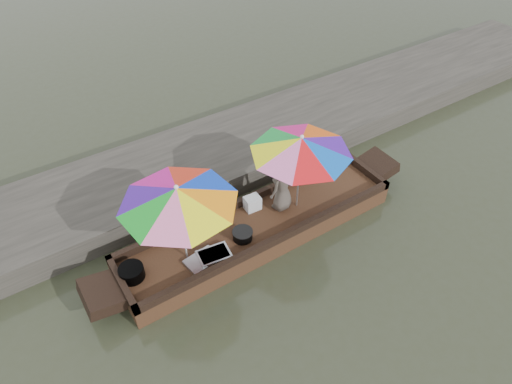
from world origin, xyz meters
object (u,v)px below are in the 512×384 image
umbrella_bow (182,224)px  supply_bag (252,203)px  umbrella_stern (299,172)px  vendor (282,185)px  charcoal_grill (243,235)px  tray_crayfish (214,255)px  tray_scallop (202,260)px  cooking_pot (132,272)px  boat_hull (259,229)px

umbrella_bow → supply_bag: bearing=13.7°
umbrella_bow → umbrella_stern: 2.23m
vendor → charcoal_grill: bearing=-2.8°
tray_crayfish → tray_scallop: (-0.21, 0.02, -0.01)m
cooking_pot → umbrella_stern: size_ratio=0.23×
boat_hull → supply_bag: (0.10, 0.37, 0.30)m
supply_bag → boat_hull: bearing=-104.8°
supply_bag → charcoal_grill: bearing=-135.5°
vendor → tray_scallop: bearing=-7.3°
tray_crayfish → umbrella_bow: size_ratio=0.29×
boat_hull → tray_scallop: size_ratio=9.73×
umbrella_bow → boat_hull: bearing=0.0°
boat_hull → umbrella_bow: umbrella_bow is taller
vendor → umbrella_stern: bearing=137.1°
vendor → umbrella_bow: umbrella_bow is taller
supply_bag → umbrella_bow: size_ratio=0.16×
tray_crayfish → umbrella_stern: size_ratio=0.30×
tray_scallop → umbrella_stern: size_ratio=0.30×
supply_bag → umbrella_stern: umbrella_stern is taller
cooking_pot → tray_crayfish: cooking_pot is taller
boat_hull → tray_crayfish: 1.10m
charcoal_grill → supply_bag: (0.54, 0.53, 0.05)m
cooking_pot → charcoal_grill: bearing=-7.8°
umbrella_bow → charcoal_grill: bearing=-9.2°
tray_crayfish → vendor: 1.72m
cooking_pot → umbrella_stern: 3.20m
tray_crayfish → charcoal_grill: bearing=8.9°
supply_bag → tray_scallop: bearing=-156.1°
tray_crayfish → tray_scallop: bearing=173.9°
cooking_pot → supply_bag: size_ratio=1.41×
cooking_pot → tray_crayfish: bearing=-15.6°
supply_bag → umbrella_stern: (0.72, -0.37, 0.65)m
vendor → umbrella_bow: (-1.98, -0.12, 0.25)m
tray_scallop → tray_crayfish: bearing=-6.1°
charcoal_grill → boat_hull: bearing=19.8°
cooking_pot → vendor: size_ratio=0.38×
cooking_pot → tray_scallop: 1.11m
cooking_pot → vendor: (2.87, 0.02, 0.42)m
vendor → umbrella_stern: 0.38m
supply_bag → umbrella_stern: 1.04m
boat_hull → charcoal_grill: (-0.44, -0.16, 0.25)m
charcoal_grill → supply_bag: 0.75m
tray_crayfish → tray_scallop: 0.21m
cooking_pot → tray_scallop: bearing=-17.4°
tray_scallop → charcoal_grill: bearing=5.1°
supply_bag → umbrella_bow: umbrella_bow is taller
umbrella_bow → umbrella_stern: same height
tray_scallop → umbrella_stern: 2.22m
tray_scallop → supply_bag: size_ratio=1.88×
charcoal_grill → umbrella_bow: (-0.97, 0.16, 0.70)m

